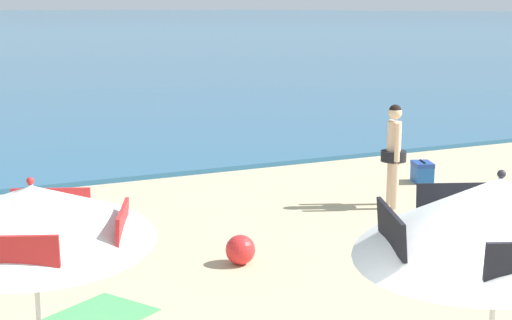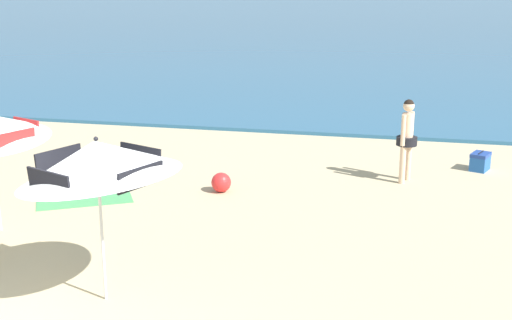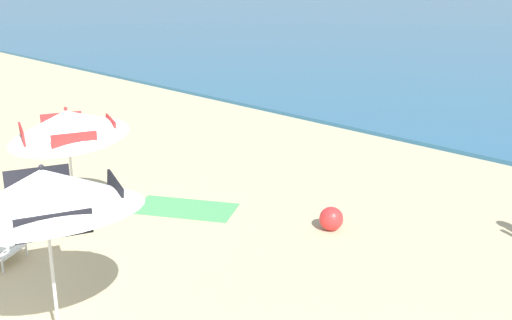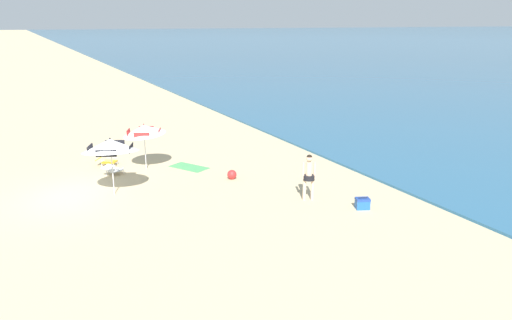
{
  "view_description": "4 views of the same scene",
  "coord_description": "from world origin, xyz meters",
  "px_view_note": "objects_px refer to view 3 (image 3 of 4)",
  "views": [
    {
      "loc": [
        -3.5,
        -2.76,
        3.36
      ],
      "look_at": [
        0.8,
        6.09,
        1.37
      ],
      "focal_mm": 53.06,
      "sensor_mm": 36.0,
      "label": 1
    },
    {
      "loc": [
        4.11,
        -6.57,
        4.23
      ],
      "look_at": [
        1.29,
        5.68,
        0.79
      ],
      "focal_mm": 47.56,
      "sensor_mm": 36.0,
      "label": 2
    },
    {
      "loc": [
        6.42,
        -2.03,
        4.42
      ],
      "look_at": [
        -0.49,
        5.2,
        1.18
      ],
      "focal_mm": 45.33,
      "sensor_mm": 36.0,
      "label": 3
    },
    {
      "loc": [
        18.83,
        -1.91,
        6.48
      ],
      "look_at": [
        1.85,
        6.44,
        1.12
      ],
      "focal_mm": 34.52,
      "sensor_mm": 36.0,
      "label": 4
    }
  ],
  "objects_px": {
    "beach_ball": "(331,219)",
    "beach_umbrella_striped_main": "(67,124)",
    "beach_umbrella_striped_second": "(44,191)",
    "beach_towel": "(185,208)"
  },
  "relations": [
    {
      "from": "beach_umbrella_striped_main",
      "to": "beach_towel",
      "type": "height_order",
      "value": "beach_umbrella_striped_main"
    },
    {
      "from": "beach_towel",
      "to": "beach_umbrella_striped_main",
      "type": "bearing_deg",
      "value": -109.37
    },
    {
      "from": "beach_umbrella_striped_main",
      "to": "beach_ball",
      "type": "relative_size",
      "value": 5.31
    },
    {
      "from": "beach_ball",
      "to": "beach_umbrella_striped_main",
      "type": "bearing_deg",
      "value": -136.93
    },
    {
      "from": "beach_umbrella_striped_second",
      "to": "beach_ball",
      "type": "distance_m",
      "value": 5.18
    },
    {
      "from": "beach_umbrella_striped_main",
      "to": "beach_towel",
      "type": "xyz_separation_m",
      "value": [
        0.64,
        1.82,
        -1.8
      ]
    },
    {
      "from": "beach_umbrella_striped_second",
      "to": "beach_ball",
      "type": "bearing_deg",
      "value": 87.15
    },
    {
      "from": "beach_umbrella_striped_second",
      "to": "beach_towel",
      "type": "xyz_separation_m",
      "value": [
        -2.22,
        3.78,
        -1.95
      ]
    },
    {
      "from": "beach_ball",
      "to": "beach_towel",
      "type": "height_order",
      "value": "beach_ball"
    },
    {
      "from": "beach_umbrella_striped_second",
      "to": "beach_towel",
      "type": "relative_size",
      "value": 1.4
    }
  ]
}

